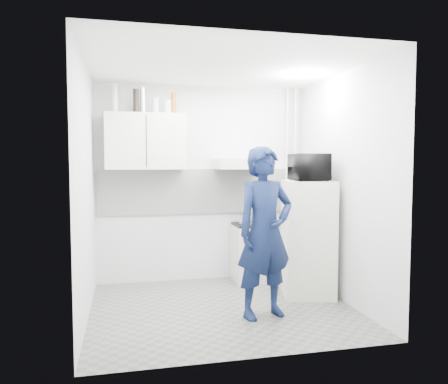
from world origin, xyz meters
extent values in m
plane|color=#5A5A5A|center=(0.00, 0.00, 0.00)|extent=(2.80, 2.80, 0.00)
plane|color=white|center=(0.00, 0.00, 2.60)|extent=(2.80, 2.80, 0.00)
plane|color=silver|center=(0.00, 1.25, 1.30)|extent=(2.80, 0.00, 2.80)
plane|color=silver|center=(-1.40, 0.00, 1.30)|extent=(0.00, 2.60, 2.60)
plane|color=silver|center=(1.40, 0.00, 1.30)|extent=(0.00, 2.60, 2.60)
imported|color=#0E1837|center=(0.37, -0.33, 0.88)|extent=(0.72, 0.56, 1.75)
cube|color=beige|center=(0.62, 1.00, 0.37)|extent=(0.47, 0.47, 0.74)
cube|color=silver|center=(1.10, 0.24, 0.69)|extent=(0.68, 0.68, 1.37)
cube|color=black|center=(0.62, 1.00, 0.76)|extent=(0.45, 0.45, 0.03)
cylinder|color=silver|center=(0.56, 1.04, 0.83)|extent=(0.20, 0.20, 0.11)
imported|color=black|center=(1.10, 0.24, 1.53)|extent=(0.61, 0.46, 0.31)
cylinder|color=#B2B7BC|center=(-1.13, 1.07, 2.37)|extent=(0.08, 0.08, 0.34)
cylinder|color=black|center=(-0.86, 1.07, 2.35)|extent=(0.07, 0.07, 0.30)
cylinder|color=silver|center=(-0.78, 1.07, 2.36)|extent=(0.07, 0.07, 0.32)
cylinder|color=#B2B7BC|center=(-0.62, 1.07, 2.30)|extent=(0.08, 0.08, 0.20)
cylinder|color=#B2B7BC|center=(-0.47, 1.07, 2.29)|extent=(0.09, 0.09, 0.18)
cylinder|color=brown|center=(-0.40, 1.07, 2.34)|extent=(0.07, 0.07, 0.27)
cube|color=silver|center=(-0.75, 1.07, 1.85)|extent=(1.00, 0.35, 0.70)
cube|color=beige|center=(0.45, 1.00, 1.57)|extent=(0.60, 0.50, 0.14)
cube|color=white|center=(0.00, 1.24, 1.20)|extent=(2.74, 0.03, 0.60)
cylinder|color=beige|center=(1.30, 1.17, 1.30)|extent=(0.05, 0.05, 2.60)
cylinder|color=beige|center=(1.18, 1.17, 1.30)|extent=(0.04, 0.04, 2.60)
cylinder|color=white|center=(1.00, 0.20, 2.57)|extent=(0.10, 0.10, 0.02)
camera|label=1|loc=(-1.01, -4.54, 1.59)|focal=35.00mm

